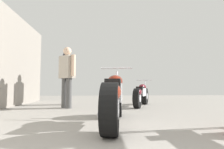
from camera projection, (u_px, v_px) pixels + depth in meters
name	position (u px, v px, depth m)	size (l,w,h in m)	color
ground_plane	(104.00, 114.00, 3.86)	(17.59, 17.59, 0.00)	gray
motorcycle_maroon_cruiser	(114.00, 98.00, 2.82)	(0.67, 2.09, 0.98)	black
motorcycle_black_naked	(141.00, 94.00, 5.51)	(0.90, 1.71, 0.84)	black
mechanic_in_blue	(67.00, 73.00, 5.08)	(0.57, 0.56, 1.73)	#4C4C4C
mechanic_with_helmet	(67.00, 73.00, 6.06)	(0.28, 0.70, 1.79)	#4C4C4C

